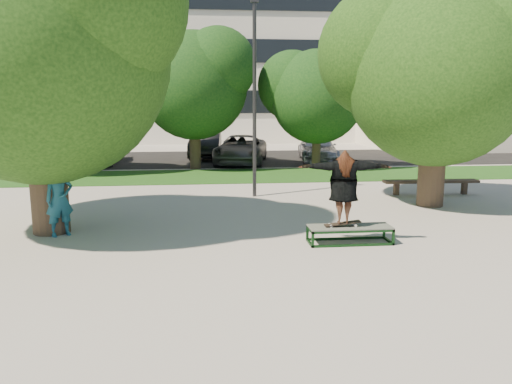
{
  "coord_description": "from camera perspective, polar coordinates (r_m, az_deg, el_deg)",
  "views": [
    {
      "loc": [
        -0.62,
        -10.82,
        3.03
      ],
      "look_at": [
        0.58,
        0.6,
        0.94
      ],
      "focal_mm": 35.0,
      "sensor_mm": 36.0,
      "label": 1
    }
  ],
  "objects": [
    {
      "name": "car_silver_a",
      "position": [
        25.9,
        -17.65,
        4.91
      ],
      "size": [
        1.96,
        4.77,
        1.62
      ],
      "primitive_type": "imported",
      "rotation": [
        0.0,
        0.0,
        0.01
      ],
      "color": "#B6B5BA",
      "rests_on": "asphalt_strip"
    },
    {
      "name": "tree_right",
      "position": [
        15.4,
        19.7,
        13.69
      ],
      "size": [
        6.24,
        5.33,
        6.51
      ],
      "color": "#38281E",
      "rests_on": "ground"
    },
    {
      "name": "bystander",
      "position": [
        12.14,
        -21.56,
        -0.77
      ],
      "size": [
        0.74,
        0.68,
        1.7
      ],
      "primitive_type": "imported",
      "rotation": [
        0.0,
        0.0,
        0.57
      ],
      "color": "#1B5669",
      "rests_on": "ground"
    },
    {
      "name": "car_dark",
      "position": [
        27.41,
        -5.78,
        5.5
      ],
      "size": [
        1.89,
        4.67,
        1.51
      ],
      "primitive_type": "imported",
      "rotation": [
        0.0,
        0.0,
        -0.07
      ],
      "color": "black",
      "rests_on": "asphalt_strip"
    },
    {
      "name": "car_grey",
      "position": [
        24.74,
        -1.73,
        4.88
      ],
      "size": [
        3.18,
        5.32,
        1.38
      ],
      "primitive_type": "imported",
      "rotation": [
        0.0,
        0.0,
        -0.19
      ],
      "color": "#55555A",
      "rests_on": "asphalt_strip"
    },
    {
      "name": "bg_tree_left",
      "position": [
        22.69,
        -21.67,
        11.38
      ],
      "size": [
        5.28,
        4.51,
        5.77
      ],
      "color": "#38281E",
      "rests_on": "ground"
    },
    {
      "name": "car_silver_b",
      "position": [
        26.03,
        7.05,
        4.96
      ],
      "size": [
        2.25,
        4.57,
        1.28
      ],
      "primitive_type": "imported",
      "rotation": [
        0.0,
        0.0,
        -0.11
      ],
      "color": "#ABAAAF",
      "rests_on": "asphalt_strip"
    },
    {
      "name": "office_building",
      "position": [
        43.1,
        -8.17,
        16.84
      ],
      "size": [
        30.0,
        14.12,
        16.0
      ],
      "color": "silver",
      "rests_on": "ground"
    },
    {
      "name": "skater_rig",
      "position": [
        10.77,
        9.99,
        0.58
      ],
      "size": [
        2.0,
        0.81,
        1.66
      ],
      "rotation": [
        0.0,
        0.0,
        2.99
      ],
      "color": "white",
      "rests_on": "grind_box"
    },
    {
      "name": "bg_tree_mid",
      "position": [
        22.92,
        -7.34,
        12.7
      ],
      "size": [
        5.76,
        4.92,
        6.24
      ],
      "color": "#38281E",
      "rests_on": "ground"
    },
    {
      "name": "side_building",
      "position": [
        37.74,
        24.0,
        10.92
      ],
      "size": [
        15.0,
        10.0,
        8.0
      ],
      "primitive_type": "cube",
      "color": "beige",
      "rests_on": "ground"
    },
    {
      "name": "bench",
      "position": [
        17.4,
        19.35,
        1.05
      ],
      "size": [
        3.17,
        0.51,
        0.48
      ],
      "rotation": [
        0.0,
        0.0,
        -0.03
      ],
      "color": "#46372A",
      "rests_on": "ground"
    },
    {
      "name": "ground",
      "position": [
        11.25,
        -2.65,
        -5.33
      ],
      "size": [
        120.0,
        120.0,
        0.0
      ],
      "primitive_type": "plane",
      "color": "gray",
      "rests_on": "ground"
    },
    {
      "name": "asphalt_strip",
      "position": [
        26.99,
        -4.68,
        3.84
      ],
      "size": [
        40.0,
        8.0,
        0.01
      ],
      "primitive_type": "cube",
      "color": "black",
      "rests_on": "ground"
    },
    {
      "name": "tree_left",
      "position": [
        12.54,
        -23.97,
        15.82
      ],
      "size": [
        6.96,
        5.95,
        7.12
      ],
      "color": "#38281E",
      "rests_on": "ground"
    },
    {
      "name": "lamppost",
      "position": [
        15.9,
        -0.18,
        10.74
      ],
      "size": [
        0.25,
        0.15,
        6.11
      ],
      "color": "#2D2D30",
      "rests_on": "ground"
    },
    {
      "name": "bg_tree_right",
      "position": [
        22.95,
        6.83,
        11.39
      ],
      "size": [
        5.04,
        4.31,
        5.43
      ],
      "color": "#38281E",
      "rests_on": "ground"
    },
    {
      "name": "grass_strip",
      "position": [
        20.6,
        -1.45,
        1.88
      ],
      "size": [
        30.0,
        4.0,
        0.02
      ],
      "primitive_type": "cube",
      "color": "#1A4413",
      "rests_on": "ground"
    },
    {
      "name": "grind_box",
      "position": [
        11.04,
        10.65,
        -4.79
      ],
      "size": [
        1.8,
        0.6,
        0.38
      ],
      "color": "#113415",
      "rests_on": "ground"
    }
  ]
}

